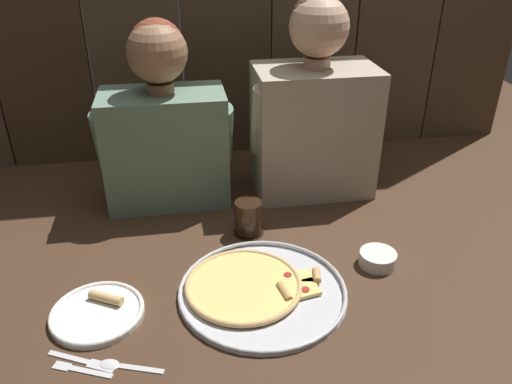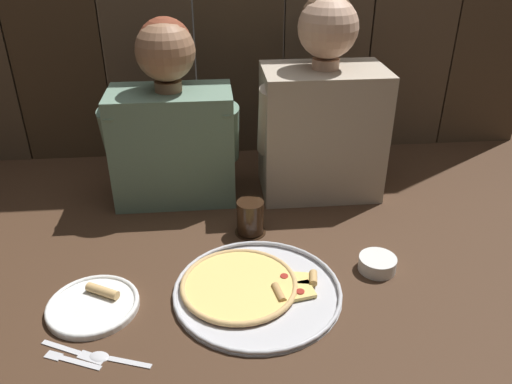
{
  "view_description": "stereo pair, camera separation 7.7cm",
  "coord_description": "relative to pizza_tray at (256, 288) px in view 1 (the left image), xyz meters",
  "views": [
    {
      "loc": [
        -0.19,
        -1.03,
        0.81
      ],
      "look_at": [
        -0.01,
        0.1,
        0.18
      ],
      "focal_mm": 35.53,
      "sensor_mm": 36.0,
      "label": 1
    },
    {
      "loc": [
        -0.12,
        -1.04,
        0.81
      ],
      "look_at": [
        -0.01,
        0.1,
        0.18
      ],
      "focal_mm": 35.53,
      "sensor_mm": 36.0,
      "label": 2
    }
  ],
  "objects": [
    {
      "name": "diner_right",
      "position": [
        0.27,
        0.5,
        0.26
      ],
      "size": [
        0.41,
        0.24,
        0.62
      ],
      "color": "#B2A38E",
      "rests_on": "ground"
    },
    {
      "name": "table_fork",
      "position": [
        -0.39,
        -0.18,
        -0.01
      ],
      "size": [
        0.13,
        0.07,
        0.01
      ],
      "color": "silver",
      "rests_on": "ground"
    },
    {
      "name": "pizza_tray",
      "position": [
        0.0,
        0.0,
        0.0
      ],
      "size": [
        0.41,
        0.41,
        0.03
      ],
      "color": "silver",
      "rests_on": "ground"
    },
    {
      "name": "dipping_bowl",
      "position": [
        0.33,
        0.05,
        0.01
      ],
      "size": [
        0.1,
        0.1,
        0.04
      ],
      "color": "white",
      "rests_on": "ground"
    },
    {
      "name": "table_knife",
      "position": [
        -0.39,
        -0.16,
        -0.01
      ],
      "size": [
        0.15,
        0.08,
        0.01
      ],
      "color": "silver",
      "rests_on": "ground"
    },
    {
      "name": "dinner_plate",
      "position": [
        -0.37,
        -0.02,
        -0.0
      ],
      "size": [
        0.21,
        0.21,
        0.03
      ],
      "color": "white",
      "rests_on": "ground"
    },
    {
      "name": "ground_plane",
      "position": [
        0.04,
        0.07,
        -0.01
      ],
      "size": [
        3.2,
        3.2,
        0.0
      ],
      "primitive_type": "plane",
      "color": "#422B1C"
    },
    {
      "name": "diner_left",
      "position": [
        -0.2,
        0.5,
        0.24
      ],
      "size": [
        0.41,
        0.21,
        0.56
      ],
      "color": "slate",
      "rests_on": "ground"
    },
    {
      "name": "table_spoon",
      "position": [
        -0.31,
        -0.18,
        -0.01
      ],
      "size": [
        0.14,
        0.07,
        0.01
      ],
      "color": "silver",
      "rests_on": "ground"
    },
    {
      "name": "drinking_glass",
      "position": [
        0.02,
        0.26,
        0.04
      ],
      "size": [
        0.09,
        0.09,
        0.1
      ],
      "color": "black",
      "rests_on": "ground"
    }
  ]
}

